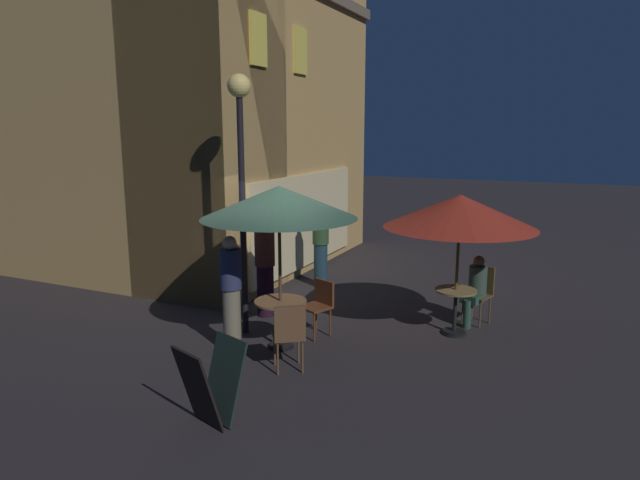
{
  "coord_description": "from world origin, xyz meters",
  "views": [
    {
      "loc": [
        -7.35,
        -4.33,
        3.32
      ],
      "look_at": [
        0.91,
        -0.51,
        1.49
      ],
      "focal_mm": 31.28,
      "sensor_mm": 36.0,
      "label": 1
    }
  ],
  "objects": [
    {
      "name": "patron_standing_2",
      "position": [
        -0.69,
        0.2,
        0.91
      ],
      "size": [
        0.32,
        0.32,
        1.78
      ],
      "rotation": [
        0.0,
        0.0,
        3.67
      ],
      "color": "#736955",
      "rests_on": "ground"
    },
    {
      "name": "ground_plane",
      "position": [
        0.0,
        0.0,
        0.0
      ],
      "size": [
        60.0,
        60.0,
        0.0
      ],
      "primitive_type": "plane",
      "color": "#2A2527"
    },
    {
      "name": "cafe_chair_1",
      "position": [
        -0.98,
        -0.92,
        0.59
      ],
      "size": [
        0.6,
        0.6,
        0.98
      ],
      "rotation": [
        0.0,
        0.0,
        0.63
      ],
      "color": "brown",
      "rests_on": "ground"
    },
    {
      "name": "patron_standing_1",
      "position": [
        3.09,
        0.48,
        0.85
      ],
      "size": [
        0.34,
        0.34,
        1.7
      ],
      "rotation": [
        0.0,
        0.0,
        5.42
      ],
      "color": "#1D3545",
      "rests_on": "ground"
    },
    {
      "name": "patio_umbrella_1",
      "position": [
        -0.26,
        -0.39,
        2.25
      ],
      "size": [
        2.32,
        2.32,
        2.5
      ],
      "color": "black",
      "rests_on": "ground"
    },
    {
      "name": "patron_standing_3",
      "position": [
        0.95,
        0.58,
        0.89
      ],
      "size": [
        0.36,
        0.36,
        1.77
      ],
      "rotation": [
        0.0,
        0.0,
        1.59
      ],
      "color": "black",
      "rests_on": "ground"
    },
    {
      "name": "cafe_table_1",
      "position": [
        -0.26,
        -0.39,
        0.57
      ],
      "size": [
        0.8,
        0.8,
        0.75
      ],
      "color": "black",
      "rests_on": "ground"
    },
    {
      "name": "menu_sandwich_board",
      "position": [
        -2.56,
        -0.76,
        0.49
      ],
      "size": [
        0.8,
        0.74,
        0.95
      ],
      "rotation": [
        0.0,
        0.0,
        -0.34
      ],
      "color": "black",
      "rests_on": "ground"
    },
    {
      "name": "cafe_building",
      "position": [
        3.07,
        3.89,
        3.61
      ],
      "size": [
        6.99,
        7.94,
        7.23
      ],
      "color": "tan",
      "rests_on": "ground"
    },
    {
      "name": "patron_seated_0",
      "position": [
        2.04,
        -2.91,
        0.68
      ],
      "size": [
        0.51,
        0.41,
        1.2
      ],
      "rotation": [
        0.0,
        0.0,
        2.8
      ],
      "color": "#274637",
      "rests_on": "ground"
    },
    {
      "name": "cafe_chair_0",
      "position": [
        2.19,
        -2.96,
        0.6
      ],
      "size": [
        0.53,
        0.53,
        1.0
      ],
      "rotation": [
        0.0,
        0.0,
        2.8
      ],
      "color": "#4E3D24",
      "rests_on": "ground"
    },
    {
      "name": "patio_umbrella_0",
      "position": [
        1.43,
        -2.69,
        2.03
      ],
      "size": [
        2.4,
        2.4,
        2.3
      ],
      "color": "black",
      "rests_on": "ground"
    },
    {
      "name": "cafe_table_0",
      "position": [
        1.43,
        -2.69,
        0.53
      ],
      "size": [
        0.67,
        0.67,
        0.76
      ],
      "color": "black",
      "rests_on": "ground"
    },
    {
      "name": "cafe_chair_2",
      "position": [
        0.47,
        -0.7,
        0.56
      ],
      "size": [
        0.57,
        0.57,
        0.91
      ],
      "rotation": [
        0.0,
        0.0,
        2.74
      ],
      "color": "brown",
      "rests_on": "ground"
    },
    {
      "name": "street_lamp_near_corner",
      "position": [
        0.08,
        0.46,
        3.04
      ],
      "size": [
        0.36,
        0.36,
        4.13
      ],
      "color": "black",
      "rests_on": "ground"
    }
  ]
}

